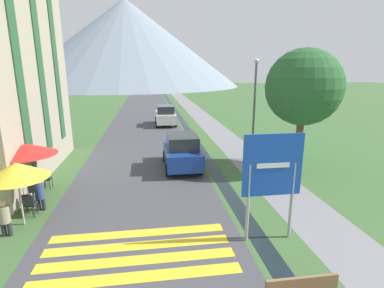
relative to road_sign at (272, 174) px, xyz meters
The scene contains 21 objects.
ground_plane 15.57m from the road_sign, 95.47° to the left, with size 160.00×160.00×0.00m, color #3D6033.
road 25.75m from the road_sign, 98.90° to the left, with size 6.40×60.00×0.01m.
footpath 25.53m from the road_sign, 85.20° to the left, with size 2.20×60.00×0.01m.
drainage_channel 25.44m from the road_sign, 90.61° to the left, with size 0.60×60.00×0.00m.
crosswalk_marking 4.51m from the road_sign, behind, with size 5.44×2.54×0.01m.
mountain_distant 85.47m from the road_sign, 96.22° to the left, with size 64.22×64.22×24.05m.
road_sign is the anchor object (origin of this frame).
parked_car_near 7.55m from the road_sign, 104.55° to the left, with size 1.88×3.85×1.82m.
parked_car_far 19.75m from the road_sign, 95.86° to the left, with size 1.85×3.84×1.82m.
cafe_chair_near_right 8.51m from the road_sign, 161.38° to the left, with size 0.40×0.40×0.85m.
cafe_chair_far_right 10.04m from the road_sign, 147.19° to the left, with size 0.40×0.40×0.85m.
cafe_chair_far_left 9.70m from the road_sign, 147.50° to the left, with size 0.40×0.40×0.85m.
cafe_chair_near_left 8.38m from the road_sign, 161.94° to the left, with size 0.40×0.40×0.85m.
cafe_chair_middle 9.09m from the road_sign, 154.45° to the left, with size 0.40×0.40×0.85m.
cafe_umbrella_front_yellow 8.11m from the road_sign, 165.45° to the left, with size 1.99×1.99×2.20m.
cafe_umbrella_middle_red 9.27m from the road_sign, 153.29° to the left, with size 2.25×2.25×2.31m.
person_seated_far 8.33m from the road_sign, behind, with size 0.32×0.32×1.22m.
person_seated_near 8.34m from the road_sign, 158.01° to the left, with size 0.32×0.32×1.24m.
person_standing_terrace 9.99m from the road_sign, 148.91° to the left, with size 0.32×0.32×1.78m.
streetlamp 8.57m from the road_sign, 74.11° to the left, with size 0.28×0.28×5.66m.
tree_by_path 7.78m from the road_sign, 56.54° to the left, with size 3.80×3.80×6.13m.
Camera 1 is at (-2.05, -3.21, 5.16)m, focal length 28.00 mm.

